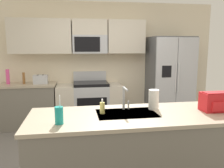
{
  "coord_description": "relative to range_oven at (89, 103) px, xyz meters",
  "views": [
    {
      "loc": [
        -0.56,
        -3.08,
        1.67
      ],
      "look_at": [
        0.04,
        0.6,
        1.05
      ],
      "focal_mm": 37.44,
      "sensor_mm": 36.0,
      "label": 1
    }
  ],
  "objects": [
    {
      "name": "pepper_mill",
      "position": [
        -1.31,
        -0.0,
        0.57
      ],
      "size": [
        0.05,
        0.05,
        0.23
      ],
      "primitive_type": "cylinder",
      "color": "brown",
      "rests_on": "back_counter"
    },
    {
      "name": "soap_dispenser",
      "position": [
        0.01,
        -2.33,
        0.53
      ],
      "size": [
        0.06,
        0.06,
        0.17
      ],
      "color": "#D8CC66",
      "rests_on": "island_counter"
    },
    {
      "name": "backpack",
      "position": [
        1.34,
        -2.43,
        0.57
      ],
      "size": [
        0.32,
        0.22,
        0.23
      ],
      "color": "red",
      "rests_on": "island_counter"
    },
    {
      "name": "sink_faucet",
      "position": [
        0.29,
        -2.21,
        0.62
      ],
      "size": [
        0.08,
        0.21,
        0.28
      ],
      "color": "#B7BABF",
      "rests_on": "island_counter"
    },
    {
      "name": "drink_cup_teal",
      "position": [
        -0.46,
        -2.61,
        0.55
      ],
      "size": [
        0.08,
        0.08,
        0.29
      ],
      "color": "teal",
      "rests_on": "island_counter"
    },
    {
      "name": "back_counter",
      "position": [
        -1.24,
        -0.0,
        0.01
      ],
      "size": [
        1.11,
        0.63,
        0.9
      ],
      "color": "slate",
      "rests_on": "ground"
    },
    {
      "name": "bottle_pink",
      "position": [
        -1.62,
        0.03,
        0.6
      ],
      "size": [
        0.07,
        0.07,
        0.3
      ],
      "primitive_type": "cylinder",
      "color": "#EA4C93",
      "rests_on": "back_counter"
    },
    {
      "name": "island_counter",
      "position": [
        0.38,
        -2.41,
        0.01
      ],
      "size": [
        2.41,
        0.9,
        0.9
      ],
      "color": "slate",
      "rests_on": "ground"
    },
    {
      "name": "range_oven",
      "position": [
        0.0,
        0.0,
        0.0
      ],
      "size": [
        1.36,
        0.61,
        1.1
      ],
      "color": "#B7BABF",
      "rests_on": "ground"
    },
    {
      "name": "refrigerator",
      "position": [
        1.76,
        -0.07,
        0.48
      ],
      "size": [
        0.9,
        0.76,
        1.85
      ],
      "color": "#4C4F54",
      "rests_on": "ground"
    },
    {
      "name": "kitchen_wall_unit",
      "position": [
        0.12,
        0.28,
        1.03
      ],
      "size": [
        5.2,
        0.43,
        2.6
      ],
      "color": "beige",
      "rests_on": "ground"
    },
    {
      "name": "ground_plane",
      "position": [
        0.26,
        -1.8,
        -0.44
      ],
      "size": [
        9.0,
        9.0,
        0.0
      ],
      "primitive_type": "plane",
      "color": "#66605B",
      "rests_on": "ground"
    },
    {
      "name": "paper_towel_roll",
      "position": [
        0.64,
        -2.24,
        0.58
      ],
      "size": [
        0.12,
        0.12,
        0.24
      ],
      "primitive_type": "cylinder",
      "color": "white",
      "rests_on": "island_counter"
    },
    {
      "name": "toaster",
      "position": [
        -0.97,
        -0.05,
        0.55
      ],
      "size": [
        0.28,
        0.16,
        0.18
      ],
      "color": "#B7BABF",
      "rests_on": "back_counter"
    }
  ]
}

